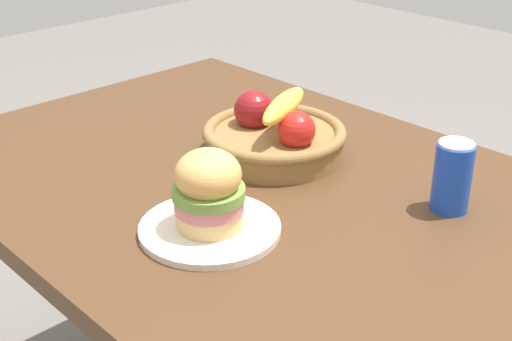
% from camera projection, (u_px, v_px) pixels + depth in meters
% --- Properties ---
extents(dining_table, '(1.40, 0.90, 0.75)m').
position_uv_depth(dining_table, '(271.00, 235.00, 1.35)').
color(dining_table, '#4C301C').
rests_on(dining_table, ground_plane).
extents(plate, '(0.24, 0.24, 0.01)m').
position_uv_depth(plate, '(210.00, 228.00, 1.16)').
color(plate, silver).
rests_on(plate, dining_table).
extents(sandwich, '(0.12, 0.12, 0.13)m').
position_uv_depth(sandwich, '(209.00, 190.00, 1.13)').
color(sandwich, '#E5BC75').
rests_on(sandwich, plate).
extents(soda_can, '(0.07, 0.07, 0.13)m').
position_uv_depth(soda_can, '(452.00, 177.00, 1.21)').
color(soda_can, blue).
rests_on(soda_can, dining_table).
extents(fruit_basket, '(0.29, 0.29, 0.14)m').
position_uv_depth(fruit_basket, '(274.00, 135.00, 1.42)').
color(fruit_basket, olive).
rests_on(fruit_basket, dining_table).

